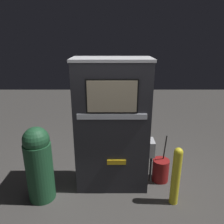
% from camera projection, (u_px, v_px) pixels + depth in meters
% --- Properties ---
extents(ground_plane, '(14.00, 14.00, 0.00)m').
position_uv_depth(ground_plane, '(112.00, 193.00, 3.37)').
color(ground_plane, '#423F3D').
extents(gas_pump, '(1.19, 0.56, 2.02)m').
position_uv_depth(gas_pump, '(112.00, 126.00, 3.29)').
color(gas_pump, '#28282D').
rests_on(gas_pump, ground_plane).
extents(safety_bollard, '(0.12, 0.12, 0.89)m').
position_uv_depth(safety_bollard, '(176.00, 175.00, 3.04)').
color(safety_bollard, yellow).
rests_on(safety_bollard, ground_plane).
extents(trash_bin, '(0.39, 0.39, 1.14)m').
position_uv_depth(trash_bin, '(39.00, 163.00, 3.11)').
color(trash_bin, '#1E4C2D').
rests_on(trash_bin, ground_plane).
extents(squeegee_bucket, '(0.27, 0.27, 0.85)m').
position_uv_depth(squeegee_bucket, '(161.00, 170.00, 3.63)').
color(squeegee_bucket, maroon).
rests_on(squeegee_bucket, ground_plane).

